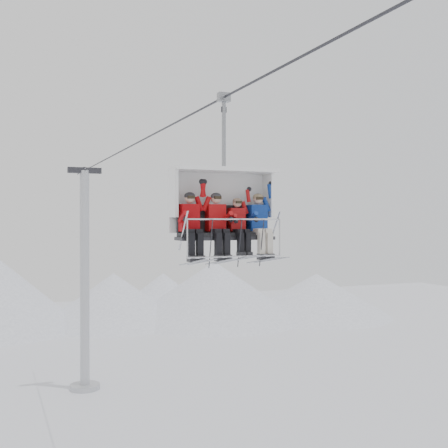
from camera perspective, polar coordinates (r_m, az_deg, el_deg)
name	(u,v)px	position (r m, az deg, el deg)	size (l,w,h in m)	color
ridgeline	(34,300)	(55.32, -18.75, -7.35)	(72.00, 21.00, 7.00)	white
lift_tower_right	(85,294)	(35.33, -13.96, -6.94)	(2.00, 1.80, 13.48)	#AFB1B7
haul_cable	(224,97)	(14.01, 0.00, 12.76)	(0.06, 0.06, 50.00)	#2B2B30
chairlift_carrier	(222,203)	(13.83, -0.23, 2.12)	(2.57, 1.17, 3.98)	black
skier_far_left	(191,223)	(13.21, -3.40, 0.14)	(0.44, 1.69, 1.73)	#AE070B
skier_center_left	(217,223)	(13.45, -0.70, 0.15)	(0.44, 1.69, 1.73)	#B20B0E
skier_center_right	(239,225)	(13.65, 1.50, -0.07)	(0.39, 1.69, 1.55)	#AB1112
skier_far_right	(259,222)	(13.91, 3.60, 0.16)	(0.44, 1.69, 1.73)	navy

